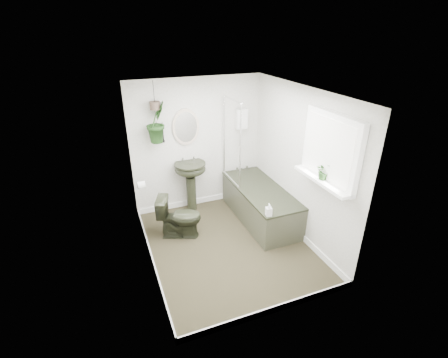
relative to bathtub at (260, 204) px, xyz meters
name	(u,v)px	position (x,y,z in m)	size (l,w,h in m)	color
floor	(228,245)	(-0.80, -0.50, -0.30)	(2.30, 2.80, 0.02)	black
ceiling	(228,91)	(-0.80, -0.50, 2.02)	(2.30, 2.80, 0.02)	white
wall_back	(198,145)	(-0.80, 0.91, 0.86)	(2.30, 0.02, 2.30)	silver
wall_front	(281,232)	(-0.80, -1.91, 0.86)	(2.30, 0.02, 2.30)	silver
wall_left	(143,191)	(-1.96, -0.50, 0.86)	(0.02, 2.80, 2.30)	silver
wall_right	(300,165)	(0.36, -0.50, 0.86)	(0.02, 2.80, 2.30)	silver
skirting	(228,242)	(-0.80, -0.50, -0.24)	(2.30, 2.80, 0.10)	white
bathtub	(260,204)	(0.00, 0.00, 0.00)	(0.72, 1.72, 0.58)	black
bath_screen	(232,142)	(-0.33, 0.49, 0.99)	(0.04, 0.72, 1.40)	silver
shower_box	(242,119)	(0.00, 0.84, 1.26)	(0.20, 0.10, 0.35)	white
oval_mirror	(186,127)	(-1.00, 0.87, 1.21)	(0.46, 0.03, 0.62)	#C5B19B
wall_sconce	(163,136)	(-1.40, 0.86, 1.11)	(0.04, 0.04, 0.22)	black
toilet_roll_holder	(141,185)	(-1.90, 0.20, 0.61)	(0.11, 0.11, 0.11)	white
window_recess	(331,149)	(0.29, -1.20, 1.36)	(0.08, 1.00, 0.90)	white
window_sill	(322,180)	(0.22, -1.20, 0.94)	(0.18, 1.00, 0.04)	white
window_blinds	(328,149)	(0.24, -1.20, 1.36)	(0.01, 0.86, 0.76)	white
toilet	(180,217)	(-1.40, 0.02, 0.05)	(0.38, 0.67, 0.68)	black
pedestal_sink	(191,187)	(-1.00, 0.73, 0.17)	(0.54, 0.46, 0.91)	black
sill_plant	(324,171)	(0.23, -1.20, 1.07)	(0.20, 0.17, 0.22)	black
hanging_plant	(156,122)	(-1.50, 0.75, 1.38)	(0.35, 0.28, 0.64)	black
soap_bottle	(269,210)	(-0.29, -0.79, 0.38)	(0.08, 0.09, 0.19)	#2F2527
hanging_pot	(155,106)	(-1.50, 0.75, 1.64)	(0.16, 0.16, 0.12)	#4D3B31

